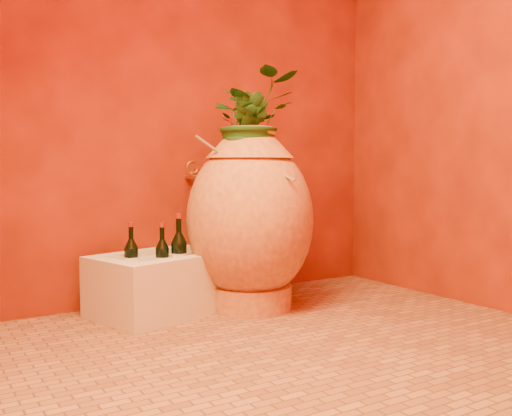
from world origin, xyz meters
TOP-DOWN VIEW (x-y plane):
  - floor at (0.00, 0.00)m, footprint 2.50×2.50m
  - wall_back at (0.00, 1.00)m, footprint 2.50×0.02m
  - wall_right at (1.25, 0.00)m, footprint 0.02×2.00m
  - amphora at (0.18, 0.60)m, footprint 0.79×0.79m
  - stone_basin at (-0.26, 0.75)m, footprint 0.75×0.62m
  - wine_bottle_a at (-0.39, 0.82)m, footprint 0.07×0.07m
  - wine_bottle_b at (-0.25, 0.75)m, footprint 0.07×0.07m
  - wine_bottle_c at (-0.17, 0.72)m, footprint 0.08×0.08m
  - wall_tap at (0.01, 0.91)m, footprint 0.08×0.16m
  - plant_main at (0.19, 0.61)m, footprint 0.46×0.40m
  - plant_side at (0.13, 0.55)m, footprint 0.28×0.28m

SIDE VIEW (x-z plane):
  - floor at x=0.00m, z-range 0.00..0.00m
  - stone_basin at x=-0.26m, z-range -0.01..0.30m
  - wine_bottle_b at x=-0.25m, z-range 0.13..0.42m
  - wine_bottle_a at x=-0.39m, z-range 0.13..0.42m
  - wine_bottle_c at x=-0.17m, z-range 0.12..0.46m
  - amphora at x=0.18m, z-range 0.00..0.95m
  - wall_tap at x=0.01m, z-range 0.61..0.79m
  - plant_side at x=0.13m, z-range 0.72..1.12m
  - plant_main at x=0.19m, z-range 0.73..1.24m
  - wall_back at x=0.00m, z-range 0.00..2.50m
  - wall_right at x=1.25m, z-range 0.00..2.50m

